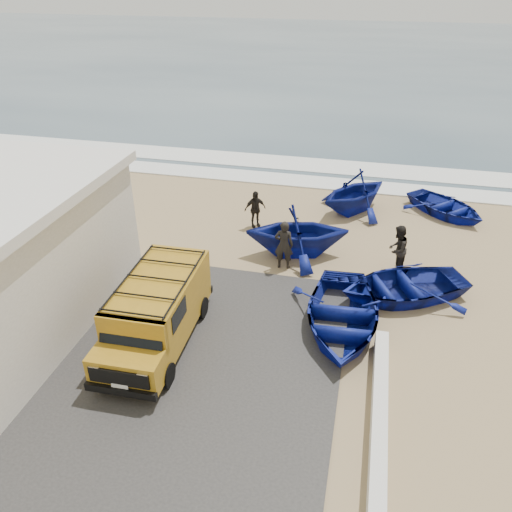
{
  "coord_description": "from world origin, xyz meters",
  "views": [
    {
      "loc": [
        4.08,
        -11.58,
        9.44
      ],
      "look_at": [
        0.82,
        2.18,
        1.2
      ],
      "focal_mm": 35.0,
      "sensor_mm": 36.0,
      "label": 1
    }
  ],
  "objects_px": {
    "van": "(157,310)",
    "fisherman_front": "(284,245)",
    "boat_near_left": "(341,315)",
    "boat_far_left": "(355,191)",
    "boat_far_right": "(446,207)",
    "fisherman_back": "(255,209)",
    "fisherman_middle": "(397,249)",
    "parapet": "(379,419)",
    "boat_mid_left": "(298,231)",
    "boat_near_right": "(403,285)"
  },
  "relations": [
    {
      "from": "van",
      "to": "fisherman_front",
      "type": "distance_m",
      "value": 5.56
    },
    {
      "from": "boat_near_left",
      "to": "boat_far_left",
      "type": "relative_size",
      "value": 1.26
    },
    {
      "from": "van",
      "to": "boat_far_right",
      "type": "distance_m",
      "value": 13.97
    },
    {
      "from": "boat_near_left",
      "to": "boat_far_right",
      "type": "distance_m",
      "value": 9.77
    },
    {
      "from": "van",
      "to": "fisherman_back",
      "type": "relative_size",
      "value": 3.06
    },
    {
      "from": "van",
      "to": "boat_far_right",
      "type": "bearing_deg",
      "value": 49.58
    },
    {
      "from": "boat_far_left",
      "to": "fisherman_middle",
      "type": "relative_size",
      "value": 2.07
    },
    {
      "from": "parapet",
      "to": "boat_far_right",
      "type": "distance_m",
      "value": 12.87
    },
    {
      "from": "parapet",
      "to": "boat_mid_left",
      "type": "height_order",
      "value": "boat_mid_left"
    },
    {
      "from": "van",
      "to": "boat_far_left",
      "type": "height_order",
      "value": "van"
    },
    {
      "from": "boat_near_right",
      "to": "boat_mid_left",
      "type": "bearing_deg",
      "value": -142.81
    },
    {
      "from": "boat_far_right",
      "to": "fisherman_middle",
      "type": "bearing_deg",
      "value": -157.42
    },
    {
      "from": "parapet",
      "to": "van",
      "type": "distance_m",
      "value": 6.54
    },
    {
      "from": "fisherman_middle",
      "to": "parapet",
      "type": "bearing_deg",
      "value": 18.49
    },
    {
      "from": "boat_near_right",
      "to": "van",
      "type": "bearing_deg",
      "value": -85.98
    },
    {
      "from": "van",
      "to": "boat_near_left",
      "type": "bearing_deg",
      "value": 18.37
    },
    {
      "from": "parapet",
      "to": "boat_near_right",
      "type": "bearing_deg",
      "value": 83.76
    },
    {
      "from": "boat_near_left",
      "to": "boat_near_right",
      "type": "height_order",
      "value": "boat_near_left"
    },
    {
      "from": "fisherman_back",
      "to": "boat_mid_left",
      "type": "bearing_deg",
      "value": -77.99
    },
    {
      "from": "boat_near_left",
      "to": "boat_near_right",
      "type": "bearing_deg",
      "value": 45.68
    },
    {
      "from": "parapet",
      "to": "boat_far_right",
      "type": "bearing_deg",
      "value": 78.55
    },
    {
      "from": "parapet",
      "to": "fisherman_middle",
      "type": "bearing_deg",
      "value": 86.92
    },
    {
      "from": "fisherman_front",
      "to": "boat_near_right",
      "type": "bearing_deg",
      "value": 163.75
    },
    {
      "from": "boat_near_left",
      "to": "fisherman_front",
      "type": "distance_m",
      "value": 3.85
    },
    {
      "from": "parapet",
      "to": "boat_far_left",
      "type": "distance_m",
      "value": 12.1
    },
    {
      "from": "van",
      "to": "boat_mid_left",
      "type": "bearing_deg",
      "value": 61.26
    },
    {
      "from": "fisherman_back",
      "to": "boat_near_left",
      "type": "bearing_deg",
      "value": -90.67
    },
    {
      "from": "fisherman_middle",
      "to": "fisherman_front",
      "type": "bearing_deg",
      "value": -58.41
    },
    {
      "from": "parapet",
      "to": "fisherman_front",
      "type": "distance_m",
      "value": 7.53
    },
    {
      "from": "van",
      "to": "boat_mid_left",
      "type": "distance_m",
      "value": 6.61
    },
    {
      "from": "van",
      "to": "fisherman_middle",
      "type": "relative_size",
      "value": 2.72
    },
    {
      "from": "boat_near_right",
      "to": "fisherman_back",
      "type": "bearing_deg",
      "value": -149.21
    },
    {
      "from": "fisherman_back",
      "to": "boat_near_right",
      "type": "bearing_deg",
      "value": -68.31
    },
    {
      "from": "parapet",
      "to": "van",
      "type": "bearing_deg",
      "value": 164.04
    },
    {
      "from": "boat_near_left",
      "to": "boat_far_left",
      "type": "bearing_deg",
      "value": 87.68
    },
    {
      "from": "boat_far_right",
      "to": "boat_near_left",
      "type": "bearing_deg",
      "value": -157.77
    },
    {
      "from": "boat_near_left",
      "to": "fisherman_middle",
      "type": "relative_size",
      "value": 2.6
    },
    {
      "from": "boat_far_right",
      "to": "fisherman_middle",
      "type": "xyz_separation_m",
      "value": [
        -2.16,
        -5.29,
        0.5
      ]
    },
    {
      "from": "boat_near_right",
      "to": "fisherman_front",
      "type": "bearing_deg",
      "value": -128.34
    },
    {
      "from": "parapet",
      "to": "boat_near_left",
      "type": "xyz_separation_m",
      "value": [
        -1.19,
        3.59,
        0.2
      ]
    },
    {
      "from": "boat_far_right",
      "to": "fisherman_front",
      "type": "distance_m",
      "value": 8.54
    },
    {
      "from": "boat_mid_left",
      "to": "van",
      "type": "bearing_deg",
      "value": 138.56
    },
    {
      "from": "boat_mid_left",
      "to": "boat_near_right",
      "type": "bearing_deg",
      "value": -131.14
    },
    {
      "from": "fisherman_front",
      "to": "fisherman_middle",
      "type": "bearing_deg",
      "value": -173.58
    },
    {
      "from": "boat_far_left",
      "to": "fisherman_back",
      "type": "distance_m",
      "value": 4.58
    },
    {
      "from": "boat_far_left",
      "to": "boat_near_left",
      "type": "bearing_deg",
      "value": -50.18
    },
    {
      "from": "parapet",
      "to": "boat_far_right",
      "type": "height_order",
      "value": "boat_far_right"
    },
    {
      "from": "boat_far_right",
      "to": "fisherman_back",
      "type": "height_order",
      "value": "fisherman_back"
    },
    {
      "from": "boat_far_left",
      "to": "boat_far_right",
      "type": "distance_m",
      "value": 4.02
    },
    {
      "from": "boat_near_right",
      "to": "boat_far_left",
      "type": "bearing_deg",
      "value": 171.91
    }
  ]
}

